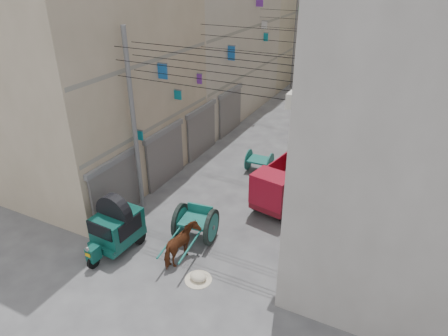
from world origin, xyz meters
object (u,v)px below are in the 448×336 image
Objects in this scene: second_cart at (259,161)px; distant_car_grey at (372,78)px; auto_rickshaw at (116,225)px; distant_car_green at (348,63)px; mini_truck at (281,189)px; horse at (182,245)px; tonga_cart at (195,223)px; feed_sack at (198,276)px; distant_car_white at (306,83)px.

second_cart is 0.34× the size of distant_car_grey.
distant_car_green is (2.16, 33.97, -0.44)m from auto_rickshaw.
auto_rickshaw reaches higher than distant_car_grey.
mini_truck reaches higher than second_cart.
horse is at bearing -102.02° from mini_truck.
second_cart is at bearing 76.36° from auto_rickshaw.
auto_rickshaw reaches higher than horse.
feed_sack is at bearing -65.30° from tonga_cart.
tonga_cart is at bearing -78.14° from distant_car_grey.
distant_car_grey reaches higher than distant_car_green.
distant_car_white is at bearing 87.93° from tonga_cart.
distant_car_white reaches higher than feed_sack.
auto_rickshaw is 29.20m from distant_car_grey.
horse is (2.65, 0.47, -0.36)m from auto_rickshaw.
auto_rickshaw is at bearing -120.21° from mini_truck.
second_cart is 2.20× the size of feed_sack.
second_cart is (2.51, 8.51, -0.46)m from auto_rickshaw.
tonga_cart reaches higher than second_cart.
tonga_cart is 2.46m from feed_sack.
distant_car_green is at bearing 88.74° from second_cart.
tonga_cart reaches higher than distant_car_green.
distant_car_grey is at bearing -139.62° from distant_car_white.
distant_car_green is at bearing 89.17° from auto_rickshaw.
distant_car_grey is at bearing 82.20° from auto_rickshaw.
mini_truck is (4.70, 5.61, -0.08)m from auto_rickshaw.
horse is 0.44× the size of distant_car_grey.
mini_truck is 5.92m from feed_sack.
distant_car_white is (-2.12, 23.00, -0.23)m from tonga_cart.
horse is at bearing -88.82° from tonga_cart.
auto_rickshaw is 8.88m from second_cart.
distant_car_green is (-0.28, 32.11, -0.13)m from tonga_cart.
tonga_cart is at bearing 122.02° from feed_sack.
horse reaches higher than second_cart.
tonga_cart is 4.39m from mini_truck.
horse is (0.14, -8.03, 0.10)m from second_cart.
distant_car_white is at bearing 97.70° from feed_sack.
auto_rickshaw is at bearing 11.45° from horse.
horse is (-1.06, 0.64, 0.56)m from feed_sack.
auto_rickshaw is at bearing 92.35° from distant_car_white.
mini_truck reaches higher than tonga_cart.
second_cart reaches higher than feed_sack.
distant_car_grey reaches higher than distant_car_white.
distant_car_white is at bearing -124.64° from distant_car_grey.
second_cart is at bearing -79.98° from distant_car_grey.
auto_rickshaw reaches higher than distant_car_green.
mini_truck is 3.65m from second_cart.
distant_car_white is (0.33, 24.86, -0.54)m from auto_rickshaw.
distant_car_green is at bearing 104.86° from mini_truck.
tonga_cart reaches higher than horse.
distant_car_white is 0.80× the size of distant_car_grey.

